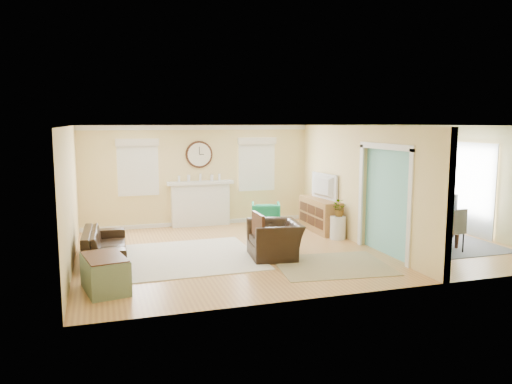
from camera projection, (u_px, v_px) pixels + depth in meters
floor at (296, 247)px, 10.73m from camera, size 9.00×9.00×0.00m
wall_back at (254, 174)px, 13.39m from camera, size 9.00×0.02×2.60m
wall_front at (369, 212)px, 7.72m from camera, size 9.00×0.02×2.60m
wall_left at (70, 197)px, 9.22m from camera, size 0.02×6.00×2.60m
wall_right at (472, 180)px, 11.89m from camera, size 0.02×6.00×2.60m
ceiling at (297, 126)px, 10.37m from camera, size 9.00×6.00×0.02m
partition at (354, 181)px, 11.26m from camera, size 0.17×6.00×2.60m
fireplace at (201, 203)px, 12.92m from camera, size 1.70×0.30×1.17m
wall_clock at (199, 154)px, 12.83m from camera, size 0.70×0.07×0.70m
window_left at (138, 163)px, 12.39m from camera, size 1.05×0.13×1.42m
window_right at (257, 161)px, 13.31m from camera, size 1.05×0.13×1.42m
french_doors at (469, 189)px, 11.90m from camera, size 0.06×1.70×2.20m
pendant at (419, 143)px, 11.32m from camera, size 0.30×0.30×0.55m
rug_cream at (178, 258)px, 9.88m from camera, size 3.17×2.76×0.02m
rug_jute at (332, 265)px, 9.37m from camera, size 2.24×1.91×0.01m
rug_grey at (419, 239)px, 11.45m from camera, size 2.63×3.29×0.01m
sofa at (105, 245)px, 9.74m from camera, size 0.87×2.08×0.60m
eames_chair at (275, 240)px, 9.92m from camera, size 1.08×1.20×0.72m
green_chair at (266, 215)px, 12.66m from camera, size 0.88×0.89×0.66m
trunk at (105, 274)px, 7.94m from camera, size 0.78×1.08×0.57m
credenza at (321, 215)px, 12.34m from camera, size 0.54×1.59×0.80m
tv at (321, 186)px, 12.23m from camera, size 0.29×1.10×0.63m
garden_stool at (338, 228)px, 11.48m from camera, size 0.36×0.36×0.53m
potted_plant at (338, 208)px, 11.42m from camera, size 0.40×0.42×0.37m
dining_table at (420, 225)px, 11.40m from camera, size 1.42×2.13×0.69m
dining_chair_n at (392, 207)px, 12.38m from camera, size 0.53×0.53×1.00m
dining_chair_s at (452, 226)px, 10.30m from camera, size 0.44×0.44×0.92m
dining_chair_w at (398, 217)px, 11.12m from camera, size 0.48×0.48×0.96m
dining_chair_e at (442, 212)px, 11.61m from camera, size 0.51×0.51×1.03m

